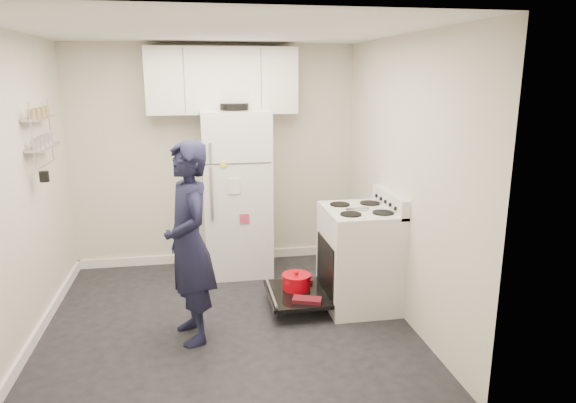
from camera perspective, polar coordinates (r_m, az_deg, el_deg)
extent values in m
cube|color=black|center=(4.78, -6.82, -13.07)|extent=(3.20, 3.20, 0.01)
cube|color=white|center=(4.28, -7.82, 18.31)|extent=(3.20, 3.20, 0.01)
cube|color=beige|center=(5.94, -8.11, 4.94)|extent=(3.20, 0.01, 2.50)
cube|color=beige|center=(2.82, -5.55, -5.04)|extent=(3.20, 0.01, 2.50)
cube|color=beige|center=(4.58, -27.70, 0.80)|extent=(0.01, 3.20, 2.50)
cube|color=beige|center=(4.72, 12.53, 2.42)|extent=(0.01, 3.20, 2.50)
cube|color=white|center=(4.95, -25.94, -12.83)|extent=(0.03, 3.20, 0.10)
cube|color=white|center=(6.22, -7.73, -6.07)|extent=(3.20, 0.03, 0.10)
cube|color=silver|center=(4.95, 7.89, -6.33)|extent=(0.65, 0.76, 0.92)
cube|color=black|center=(4.95, 7.09, -7.04)|extent=(0.53, 0.60, 0.52)
cube|color=orange|center=(5.04, 10.05, -6.79)|extent=(0.02, 0.56, 0.46)
cylinder|color=black|center=(5.04, 7.58, -8.91)|extent=(0.34, 0.34, 0.02)
cube|color=silver|center=(4.89, 11.28, 0.00)|extent=(0.08, 0.76, 0.18)
cube|color=silver|center=(4.81, 8.07, -1.01)|extent=(0.65, 0.76, 0.03)
cube|color=#B2B2B7|center=(4.74, 7.70, -0.78)|extent=(0.22, 0.03, 0.01)
cube|color=black|center=(4.93, 1.00, -10.25)|extent=(0.55, 0.70, 0.03)
cylinder|color=#B2B2B7|center=(4.88, -1.86, -10.05)|extent=(0.02, 0.66, 0.02)
cylinder|color=#BC040F|center=(4.98, 0.95, -8.99)|extent=(0.27, 0.27, 0.12)
cylinder|color=#BC040F|center=(4.95, 0.96, -8.22)|extent=(0.28, 0.28, 0.02)
sphere|color=#BC040F|center=(4.94, 0.96, -7.92)|extent=(0.04, 0.04, 0.04)
cube|color=maroon|center=(4.73, 2.13, -10.88)|extent=(0.29, 0.21, 0.04)
cube|color=maroon|center=(5.11, 1.12, -8.94)|extent=(0.29, 0.21, 0.04)
cube|color=silver|center=(5.67, -5.75, 0.97)|extent=(0.72, 0.70, 1.80)
cube|color=#4C4C4C|center=(5.25, -5.54, 4.23)|extent=(0.68, 0.01, 0.01)
cube|color=#B2B2B7|center=(5.20, -8.65, 5.38)|extent=(0.02, 0.03, 0.20)
cube|color=#B2B2B7|center=(5.28, -8.48, 0.87)|extent=(0.02, 0.03, 0.55)
cylinder|color=black|center=(5.54, -5.99, 10.43)|extent=(0.30, 0.30, 0.07)
cube|color=#BB3556|center=(5.38, -4.86, -1.92)|extent=(0.10, 0.01, 0.10)
cube|color=silver|center=(5.28, -6.02, 1.69)|extent=(0.12, 0.01, 0.16)
cube|color=#D2E034|center=(5.24, -7.18, 4.10)|extent=(0.06, 0.01, 0.06)
cube|color=silver|center=(5.70, -7.31, 13.18)|extent=(1.60, 0.33, 0.70)
cube|color=#B2B2B7|center=(4.95, -25.85, 8.35)|extent=(0.14, 0.60, 0.02)
cube|color=#B2B2B7|center=(4.98, -25.55, 5.49)|extent=(0.14, 0.60, 0.02)
cylinder|color=black|center=(4.83, -25.46, 2.51)|extent=(0.08, 0.08, 0.09)
imported|color=black|center=(4.24, -10.93, -4.59)|extent=(0.54, 0.69, 1.67)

